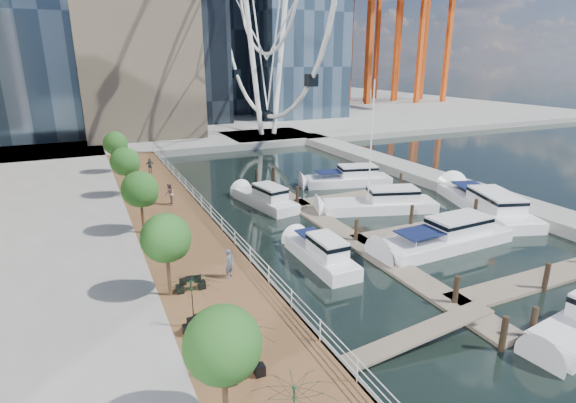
% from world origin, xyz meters
% --- Properties ---
extents(ground, '(520.00, 520.00, 0.00)m').
position_xyz_m(ground, '(0.00, 0.00, 0.00)').
color(ground, black).
rests_on(ground, ground).
extents(boardwalk, '(6.00, 60.00, 1.00)m').
position_xyz_m(boardwalk, '(-9.00, 15.00, 0.50)').
color(boardwalk, brown).
rests_on(boardwalk, ground).
extents(seawall, '(0.25, 60.00, 1.00)m').
position_xyz_m(seawall, '(-6.00, 15.00, 0.50)').
color(seawall, '#595954').
rests_on(seawall, ground).
extents(land_far, '(200.00, 114.00, 1.00)m').
position_xyz_m(land_far, '(0.00, 102.00, 0.50)').
color(land_far, gray).
rests_on(land_far, ground).
extents(breakwater, '(4.00, 60.00, 1.00)m').
position_xyz_m(breakwater, '(20.00, 20.00, 0.50)').
color(breakwater, gray).
rests_on(breakwater, ground).
extents(pier, '(14.00, 12.00, 1.00)m').
position_xyz_m(pier, '(14.00, 52.00, 0.50)').
color(pier, gray).
rests_on(pier, ground).
extents(railing, '(0.10, 60.00, 1.05)m').
position_xyz_m(railing, '(-6.10, 15.00, 1.52)').
color(railing, white).
rests_on(railing, boardwalk).
extents(floating_docks, '(16.00, 34.00, 2.60)m').
position_xyz_m(floating_docks, '(7.97, 9.98, 0.49)').
color(floating_docks, '#6D6051').
rests_on(floating_docks, ground).
extents(port_cranes, '(40.00, 52.00, 38.00)m').
position_xyz_m(port_cranes, '(67.67, 95.67, 20.00)').
color(port_cranes, '#D84C14').
rests_on(port_cranes, ground).
extents(street_trees, '(2.60, 42.60, 4.60)m').
position_xyz_m(street_trees, '(-11.40, 14.00, 4.29)').
color(street_trees, '#3F2B1C').
rests_on(street_trees, ground).
extents(cafe_tables, '(2.50, 13.70, 0.74)m').
position_xyz_m(cafe_tables, '(-10.40, -2.00, 1.37)').
color(cafe_tables, black).
rests_on(cafe_tables, ground).
extents(yacht_foreground, '(11.88, 3.55, 2.15)m').
position_xyz_m(yacht_foreground, '(8.37, 4.55, 0.00)').
color(yacht_foreground, silver).
rests_on(yacht_foreground, ground).
extents(pedestrian_near, '(0.76, 0.75, 1.77)m').
position_xyz_m(pedestrian_near, '(-7.88, 4.61, 1.88)').
color(pedestrian_near, '#454B5C').
rests_on(pedestrian_near, boardwalk).
extents(pedestrian_mid, '(0.87, 1.05, 1.97)m').
position_xyz_m(pedestrian_mid, '(-8.40, 19.79, 1.99)').
color(pedestrian_mid, '#916E64').
rests_on(pedestrian_mid, boardwalk).
extents(pedestrian_far, '(1.04, 0.55, 1.69)m').
position_xyz_m(pedestrian_far, '(-8.16, 32.41, 1.84)').
color(pedestrian_far, '#373E45').
rests_on(pedestrian_far, boardwalk).
extents(moored_yachts, '(23.78, 33.33, 11.50)m').
position_xyz_m(moored_yachts, '(9.19, 12.31, 0.00)').
color(moored_yachts, white).
rests_on(moored_yachts, ground).
extents(cafe_seating, '(4.88, 11.84, 2.58)m').
position_xyz_m(cafe_seating, '(-10.27, -3.88, 2.28)').
color(cafe_seating, black).
rests_on(cafe_seating, ground).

